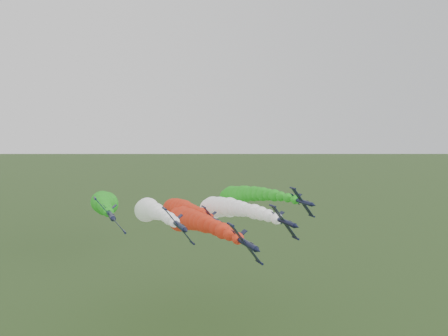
{
  "coord_description": "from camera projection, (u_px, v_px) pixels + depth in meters",
  "views": [
    {
      "loc": [
        -38.7,
        -76.33,
        61.78
      ],
      "look_at": [
        -6.79,
        3.83,
        53.62
      ],
      "focal_mm": 35.0,
      "sensor_mm": 36.0,
      "label": 1
    }
  ],
  "objects": [
    {
      "name": "jet_outer_right",
      "position": [
        239.0,
        196.0,
        143.78
      ],
      "size": [
        12.56,
        69.18,
        15.3
      ],
      "rotation": [
        0.0,
        0.92,
        0.0
      ],
      "color": "black",
      "rests_on": "ground"
    },
    {
      "name": "jet_inner_left",
      "position": [
        148.0,
        210.0,
        123.39
      ],
      "size": [
        13.05,
        69.66,
        15.78
      ],
      "rotation": [
        0.0,
        0.92,
        0.0
      ],
      "color": "black",
      "rests_on": "ground"
    },
    {
      "name": "jet_lead",
      "position": [
        187.0,
        219.0,
        115.52
      ],
      "size": [
        13.1,
        69.71,
        15.84
      ],
      "rotation": [
        0.0,
        0.92,
        0.0
      ],
      "color": "black",
      "rests_on": "ground"
    },
    {
      "name": "jet_inner_right",
      "position": [
        220.0,
        208.0,
        127.72
      ],
      "size": [
        12.66,
        69.28,
        15.4
      ],
      "rotation": [
        0.0,
        0.92,
        0.0
      ],
      "color": "black",
      "rests_on": "ground"
    },
    {
      "name": "jet_outer_left",
      "position": [
        104.0,
        203.0,
        126.21
      ],
      "size": [
        12.9,
        69.51,
        15.64
      ],
      "rotation": [
        0.0,
        0.92,
        0.0
      ],
      "color": "black",
      "rests_on": "ground"
    },
    {
      "name": "jet_trail",
      "position": [
        177.0,
        208.0,
        145.94
      ],
      "size": [
        13.18,
        69.8,
        15.92
      ],
      "rotation": [
        0.0,
        0.92,
        0.0
      ],
      "color": "black",
      "rests_on": "ground"
    }
  ]
}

